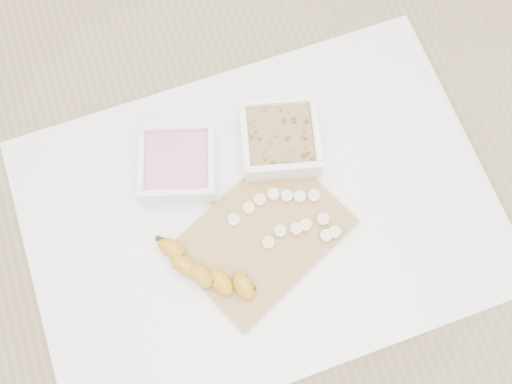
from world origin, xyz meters
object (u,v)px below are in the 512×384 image
object	(u,v)px
bowl_yogurt	(178,165)
cutting_board	(263,235)
bowl_granola	(280,140)
table	(260,223)
banana	(207,271)

from	to	relation	value
bowl_yogurt	cutting_board	world-z (taller)	bowl_yogurt
bowl_granola	cutting_board	bearing A→B (deg)	-119.74
table	bowl_granola	size ratio (longest dim) A/B	4.92
bowl_yogurt	bowl_granola	world-z (taller)	bowl_granola
table	banana	bearing A→B (deg)	-149.02
bowl_yogurt	bowl_granola	distance (m)	0.23
cutting_board	banana	xyz separation A→B (m)	(-0.13, -0.04, 0.03)
cutting_board	bowl_yogurt	bearing A→B (deg)	121.29
table	banana	xyz separation A→B (m)	(-0.15, -0.09, 0.13)
bowl_granola	bowl_yogurt	bearing A→B (deg)	175.02
bowl_granola	cutting_board	world-z (taller)	bowl_granola
table	cutting_board	size ratio (longest dim) A/B	2.95
banana	bowl_granola	bearing A→B (deg)	10.70
table	cutting_board	xyz separation A→B (m)	(-0.01, -0.05, 0.10)
bowl_yogurt	banana	bearing A→B (deg)	-92.86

